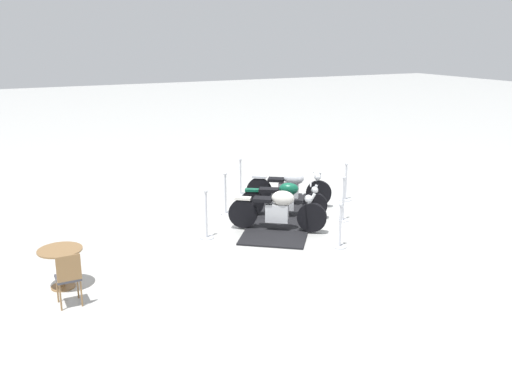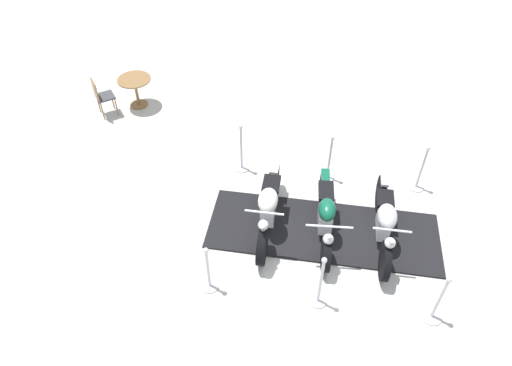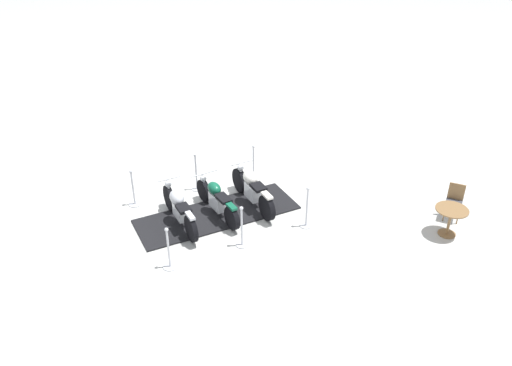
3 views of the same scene
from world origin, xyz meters
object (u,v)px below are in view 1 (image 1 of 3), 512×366
at_px(cafe_chair_near_table, 68,276).
at_px(motorcycle_chrome, 290,187).
at_px(cafe_table, 61,259).
at_px(stanchion_left_rear, 241,183).
at_px(stanchion_right_rear, 346,189).
at_px(stanchion_right_front, 340,233).
at_px(stanchion_left_front, 206,222).
at_px(stanchion_left_mid, 225,199).
at_px(motorcycle_forest, 285,199).
at_px(motorcycle_cream, 278,209).
at_px(stanchion_right_mid, 343,205).

bearing_deg(cafe_chair_near_table, motorcycle_chrome, -62.49).
bearing_deg(cafe_table, stanchion_left_rear, -52.85).
relative_size(stanchion_right_rear, stanchion_right_front, 1.06).
bearing_deg(stanchion_left_front, stanchion_left_mid, -36.74).
height_order(motorcycle_forest, cafe_table, motorcycle_forest).
bearing_deg(stanchion_right_rear, cafe_chair_near_table, 112.03).
bearing_deg(stanchion_left_mid, motorcycle_cream, -160.83).
relative_size(stanchion_right_mid, cafe_table, 1.44).
height_order(motorcycle_cream, cafe_table, motorcycle_cream).
relative_size(motorcycle_forest, stanchion_right_rear, 1.81).
bearing_deg(stanchion_right_rear, stanchion_left_front, 103.75).
relative_size(motorcycle_chrome, stanchion_right_rear, 1.79).
bearing_deg(motorcycle_chrome, stanchion_right_rear, 27.54).
bearing_deg(cafe_chair_near_table, stanchion_left_rear, -48.96).
distance_m(stanchion_left_front, stanchion_right_mid, 3.50).
bearing_deg(stanchion_left_front, stanchion_left_rear, -36.74).
bearing_deg(stanchion_right_rear, stanchion_right_front, 143.26).
xyz_separation_m(stanchion_right_rear, cafe_chair_near_table, (-3.17, 7.83, 0.23)).
height_order(stanchion_left_front, stanchion_left_rear, stanchion_left_front).
bearing_deg(motorcycle_chrome, stanchion_right_front, -63.61).
xyz_separation_m(motorcycle_forest, stanchion_left_rear, (2.36, 0.14, -0.14)).
relative_size(motorcycle_cream, stanchion_right_rear, 1.81).
distance_m(motorcycle_forest, stanchion_right_mid, 1.47).
relative_size(motorcycle_forest, stanchion_left_rear, 1.79).
distance_m(stanchion_right_rear, stanchion_right_mid, 1.81).
xyz_separation_m(stanchion_left_front, cafe_chair_near_table, (-2.05, 3.27, 0.17)).
distance_m(stanchion_right_front, stanchion_left_rear, 4.70).
bearing_deg(stanchion_right_mid, cafe_table, 97.51).
xyz_separation_m(stanchion_right_rear, stanchion_left_rear, (1.79, 2.40, 0.02)).
xyz_separation_m(stanchion_right_front, cafe_table, (0.56, 5.68, 0.23)).
height_order(stanchion_right_front, cafe_table, stanchion_right_front).
height_order(stanchion_right_rear, stanchion_left_rear, stanchion_left_rear).
bearing_deg(stanchion_right_mid, stanchion_left_front, 84.49).
bearing_deg(stanchion_right_front, stanchion_right_rear, -36.74).
bearing_deg(motorcycle_cream, stanchion_left_mid, 145.48).
distance_m(motorcycle_chrome, stanchion_right_front, 3.20).
distance_m(motorcycle_forest, motorcycle_chrome, 1.03).
relative_size(motorcycle_chrome, stanchion_left_mid, 1.73).
xyz_separation_m(motorcycle_forest, motorcycle_chrome, (0.82, -0.62, 0.04)).
bearing_deg(stanchion_left_front, stanchion_right_front, -126.74).
bearing_deg(stanchion_right_front, stanchion_left_rear, 2.76).
bearing_deg(motorcycle_forest, motorcycle_chrome, 84.94).
bearing_deg(stanchion_left_rear, cafe_table, 127.15).
xyz_separation_m(motorcycle_chrome, stanchion_right_mid, (-1.70, -0.55, -0.13)).
distance_m(motorcycle_cream, cafe_table, 5.07).
height_order(motorcycle_chrome, stanchion_left_rear, stanchion_left_rear).
xyz_separation_m(stanchion_right_front, cafe_chair_near_table, (-0.26, 5.66, 0.22)).
height_order(motorcycle_cream, stanchion_right_mid, stanchion_right_mid).
distance_m(motorcycle_cream, stanchion_right_front, 1.67).
xyz_separation_m(motorcycle_cream, cafe_table, (-0.94, 4.98, 0.03)).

